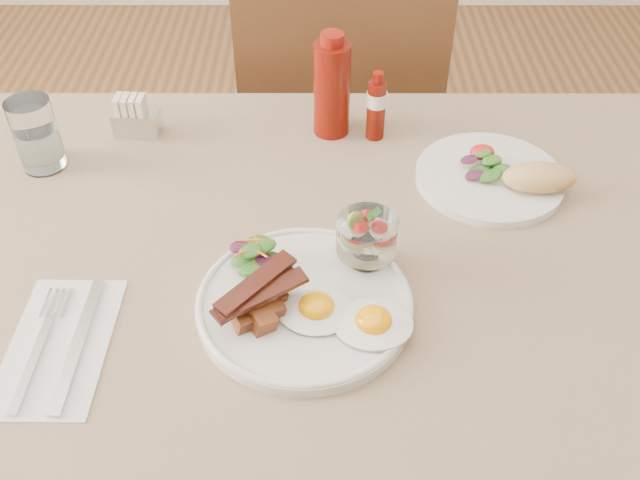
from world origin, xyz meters
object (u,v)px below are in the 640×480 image
at_px(fruit_cup, 367,236).
at_px(water_glass, 38,138).
at_px(hot_sauce_bottle, 376,107).
at_px(second_plate, 501,176).
at_px(table, 349,300).
at_px(main_plate, 304,304).
at_px(chair_far, 339,129).
at_px(ketchup_bottle, 332,87).
at_px(sugar_caddy, 135,118).

xyz_separation_m(fruit_cup, water_glass, (-0.51, 0.24, -0.01)).
bearing_deg(hot_sauce_bottle, second_plate, -34.90).
bearing_deg(fruit_cup, water_glass, 154.66).
bearing_deg(table, main_plate, -123.02).
xyz_separation_m(chair_far, ketchup_bottle, (-0.02, -0.35, 0.31)).
height_order(chair_far, sugar_caddy, chair_far).
distance_m(second_plate, hot_sauce_bottle, 0.24).
height_order(fruit_cup, hot_sauce_bottle, hot_sauce_bottle).
distance_m(second_plate, water_glass, 0.73).
height_order(chair_far, ketchup_bottle, ketchup_bottle).
distance_m(ketchup_bottle, sugar_caddy, 0.34).
xyz_separation_m(fruit_cup, sugar_caddy, (-0.38, 0.33, -0.03)).
bearing_deg(fruit_cup, chair_far, 91.61).
height_order(fruit_cup, second_plate, fruit_cup).
bearing_deg(fruit_cup, ketchup_bottle, 97.20).
bearing_deg(water_glass, sugar_caddy, 34.97).
xyz_separation_m(hot_sauce_bottle, sugar_caddy, (-0.41, 0.01, -0.03)).
bearing_deg(fruit_cup, second_plate, 40.91).
bearing_deg(second_plate, ketchup_bottle, 150.37).
xyz_separation_m(hot_sauce_bottle, water_glass, (-0.54, -0.08, -0.01)).
xyz_separation_m(table, main_plate, (-0.06, -0.10, 0.10)).
bearing_deg(table, fruit_cup, -51.45).
relative_size(fruit_cup, water_glass, 0.71).
bearing_deg(second_plate, main_plate, -138.97).
distance_m(chair_far, hot_sauce_bottle, 0.47).
bearing_deg(ketchup_bottle, sugar_caddy, -178.67).
distance_m(table, main_plate, 0.15).
bearing_deg(table, ketchup_bottle, 94.28).
relative_size(chair_far, fruit_cup, 11.06).
relative_size(main_plate, fruit_cup, 3.33).
xyz_separation_m(main_plate, ketchup_bottle, (0.04, 0.41, 0.08)).
distance_m(ketchup_bottle, hot_sauce_bottle, 0.08).
bearing_deg(water_glass, second_plate, -3.89).
distance_m(fruit_cup, sugar_caddy, 0.50).
bearing_deg(main_plate, ketchup_bottle, 84.60).
relative_size(fruit_cup, hot_sauce_bottle, 0.69).
xyz_separation_m(table, sugar_caddy, (-0.36, 0.31, 0.12)).
height_order(fruit_cup, water_glass, water_glass).
bearing_deg(chair_far, ketchup_bottle, -93.90).
relative_size(chair_far, main_plate, 3.32).
height_order(table, ketchup_bottle, ketchup_bottle).
relative_size(table, ketchup_bottle, 7.39).
relative_size(fruit_cup, second_plate, 0.35).
height_order(second_plate, hot_sauce_bottle, hot_sauce_bottle).
distance_m(chair_far, sugar_caddy, 0.56).
bearing_deg(water_glass, chair_far, 42.51).
relative_size(ketchup_bottle, hot_sauce_bottle, 1.47).
bearing_deg(water_glass, hot_sauce_bottle, 8.73).
bearing_deg(chair_far, water_glass, -137.49).
bearing_deg(main_plate, table, 56.98).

